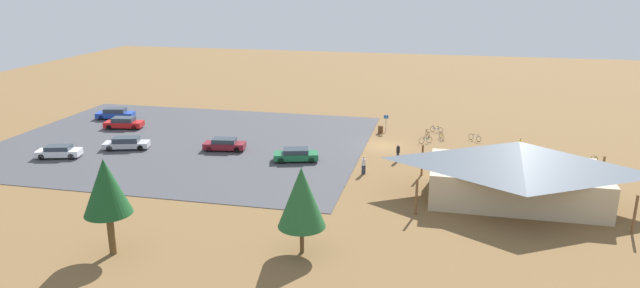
% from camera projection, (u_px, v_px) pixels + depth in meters
% --- Properties ---
extents(ground, '(160.00, 160.00, 0.00)m').
position_uv_depth(ground, '(382.00, 146.00, 62.85)').
color(ground, brown).
rests_on(ground, ground).
extents(parking_lot_asphalt, '(40.95, 32.40, 0.05)m').
position_uv_depth(parking_lot_asphalt, '(183.00, 142.00, 64.15)').
color(parking_lot_asphalt, '#424247').
rests_on(parking_lot_asphalt, ground).
extents(bike_pavilion, '(16.04, 9.74, 5.18)m').
position_uv_depth(bike_pavilion, '(516.00, 169.00, 46.68)').
color(bike_pavilion, '#C6B28E').
rests_on(bike_pavilion, ground).
extents(trash_bin, '(0.60, 0.60, 0.90)m').
position_uv_depth(trash_bin, '(381.00, 129.00, 67.91)').
color(trash_bin, brown).
rests_on(trash_bin, ground).
extents(lot_sign, '(0.56, 0.08, 2.20)m').
position_uv_depth(lot_sign, '(386.00, 121.00, 68.04)').
color(lot_sign, '#99999E').
rests_on(lot_sign, ground).
extents(pine_midwest, '(3.25, 3.25, 6.14)m').
position_uv_depth(pine_midwest, '(302.00, 197.00, 37.38)').
color(pine_midwest, brown).
rests_on(pine_midwest, ground).
extents(pine_far_east, '(3.17, 3.17, 6.79)m').
position_uv_depth(pine_far_east, '(106.00, 187.00, 37.01)').
color(pine_far_east, brown).
rests_on(pine_far_east, ground).
extents(bicycle_yellow_by_bin, '(0.65, 1.59, 0.87)m').
position_uv_depth(bicycle_yellow_by_bin, '(442.00, 136.00, 65.19)').
color(bicycle_yellow_by_bin, black).
rests_on(bicycle_yellow_by_bin, ground).
extents(bicycle_black_near_sign, '(1.23, 1.31, 0.80)m').
position_uv_depth(bicycle_black_near_sign, '(580.00, 171.00, 53.67)').
color(bicycle_black_near_sign, black).
rests_on(bicycle_black_near_sign, ground).
extents(bicycle_teal_yard_right, '(1.48, 0.86, 0.81)m').
position_uv_depth(bicycle_teal_yard_right, '(426.00, 140.00, 63.73)').
color(bicycle_teal_yard_right, black).
rests_on(bicycle_teal_yard_right, ground).
extents(bicycle_silver_lone_west, '(1.77, 0.48, 0.87)m').
position_uv_depth(bicycle_silver_lone_west, '(498.00, 162.00, 56.19)').
color(bicycle_silver_lone_west, black).
rests_on(bicycle_silver_lone_west, ground).
extents(bicycle_red_mid_cluster, '(0.48, 1.79, 0.86)m').
position_uv_depth(bicycle_red_mid_cluster, '(547.00, 158.00, 57.46)').
color(bicycle_red_mid_cluster, black).
rests_on(bicycle_red_mid_cluster, ground).
extents(bicycle_white_edge_north, '(1.35, 1.18, 0.85)m').
position_uv_depth(bicycle_white_edge_north, '(475.00, 138.00, 64.75)').
color(bicycle_white_edge_north, black).
rests_on(bicycle_white_edge_north, ground).
extents(bicycle_green_yard_center, '(1.27, 1.08, 0.78)m').
position_uv_depth(bicycle_green_yard_center, '(592.00, 160.00, 56.73)').
color(bicycle_green_yard_center, black).
rests_on(bicycle_green_yard_center, ground).
extents(bicycle_orange_front_row, '(0.62, 1.70, 0.79)m').
position_uv_depth(bicycle_orange_front_row, '(428.00, 134.00, 66.31)').
color(bicycle_orange_front_row, black).
rests_on(bicycle_orange_front_row, ground).
extents(bicycle_purple_yard_front, '(1.45, 0.95, 0.77)m').
position_uv_depth(bicycle_purple_yard_front, '(557.00, 168.00, 54.34)').
color(bicycle_purple_yard_front, black).
rests_on(bicycle_purple_yard_front, ground).
extents(bicycle_blue_trailside, '(1.57, 0.64, 0.79)m').
position_uv_depth(bicycle_blue_trailside, '(436.00, 129.00, 68.36)').
color(bicycle_blue_trailside, black).
rests_on(bicycle_blue_trailside, ground).
extents(bicycle_yellow_near_porch, '(1.21, 1.42, 0.84)m').
position_uv_depth(bicycle_yellow_near_porch, '(606.00, 176.00, 52.19)').
color(bicycle_yellow_near_porch, black).
rests_on(bicycle_yellow_near_porch, ground).
extents(bicycle_black_back_row, '(1.00, 1.46, 0.90)m').
position_uv_depth(bicycle_black_back_row, '(525.00, 157.00, 57.85)').
color(bicycle_black_back_row, black).
rests_on(bicycle_black_back_row, ground).
extents(car_blue_front_row, '(5.06, 2.81, 1.40)m').
position_uv_depth(car_blue_front_row, '(115.00, 114.00, 74.53)').
color(car_blue_front_row, '#1E42B2').
rests_on(car_blue_front_row, parking_lot_asphalt).
extents(car_silver_aisle_side, '(5.10, 3.08, 1.33)m').
position_uv_depth(car_silver_aisle_side, '(126.00, 143.00, 61.40)').
color(car_silver_aisle_side, '#BCBCC1').
rests_on(car_silver_aisle_side, parking_lot_asphalt).
extents(car_maroon_second_row, '(4.63, 2.33, 1.32)m').
position_uv_depth(car_maroon_second_row, '(225.00, 144.00, 60.91)').
color(car_maroon_second_row, maroon).
rests_on(car_maroon_second_row, parking_lot_asphalt).
extents(car_white_mid_lot, '(4.67, 2.83, 1.29)m').
position_uv_depth(car_white_mid_lot, '(59.00, 152.00, 58.45)').
color(car_white_mid_lot, white).
rests_on(car_white_mid_lot, parking_lot_asphalt).
extents(car_green_end_stall, '(4.85, 3.04, 1.30)m').
position_uv_depth(car_green_end_stall, '(296.00, 155.00, 57.40)').
color(car_green_end_stall, '#1E6B3D').
rests_on(car_green_end_stall, parking_lot_asphalt).
extents(car_red_far_end, '(4.83, 2.55, 1.39)m').
position_uv_depth(car_red_far_end, '(124.00, 123.00, 69.79)').
color(car_red_far_end, red).
rests_on(car_red_far_end, parking_lot_asphalt).
extents(visitor_by_pavilion, '(0.36, 0.36, 1.78)m').
position_uv_depth(visitor_by_pavilion, '(398.00, 152.00, 57.44)').
color(visitor_by_pavilion, '#2D3347').
rests_on(visitor_by_pavilion, ground).
extents(visitor_at_bikes, '(0.36, 0.37, 1.78)m').
position_uv_depth(visitor_at_bikes, '(520.00, 145.00, 59.74)').
color(visitor_at_bikes, '#2D3347').
rests_on(visitor_at_bikes, ground).
extents(visitor_crossing_yard, '(0.37, 0.36, 1.76)m').
position_uv_depth(visitor_crossing_yard, '(364.00, 165.00, 53.63)').
color(visitor_crossing_yard, '#2D3347').
rests_on(visitor_crossing_yard, ground).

